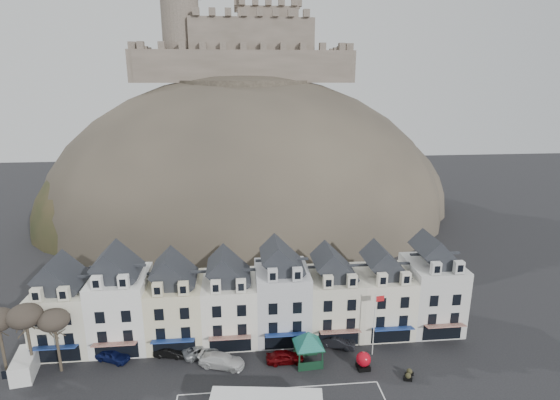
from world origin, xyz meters
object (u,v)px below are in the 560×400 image
Objects in this scene: car_navy at (112,355)px; bus_shelter at (308,339)px; car_silver at (201,350)px; flagpole at (375,321)px; white_van at (26,365)px; car_black at (170,352)px; car_white at (222,360)px; car_maroon at (285,357)px; car_charcoal at (337,341)px; red_buoy at (363,360)px.

bus_shelter is at bearing -72.41° from car_navy.
bus_shelter reaches higher than car_silver.
flagpole is 21.55m from car_silver.
white_van is at bearing 123.74° from car_navy.
car_white is (6.40, -2.50, 0.17)m from car_black.
white_van is 1.24× the size of car_navy.
flagpole reaches higher than bus_shelter.
car_maroon is 0.97× the size of car_charcoal.
car_navy is (-29.68, 4.48, -0.35)m from red_buoy.
car_navy is 1.16× the size of car_black.
red_buoy is 0.46× the size of car_charcoal.
car_charcoal is at bearing 30.33° from bus_shelter.
car_black is 14.13m from car_maroon.
car_maroon is (29.88, -0.90, -0.40)m from white_van.
red_buoy reaches higher than car_silver.
flagpole is 31.97m from car_navy.
red_buoy is 9.24m from car_maroon.
car_maroon is (13.90, -2.50, 0.15)m from car_black.
car_navy is 0.97× the size of car_maroon.
car_navy is at bearing 168.64° from bus_shelter.
red_buoy is 30.02m from car_navy.
bus_shelter is 10.54m from car_white.
car_navy is 20.82m from car_maroon.
flagpole is 1.81× the size of car_maroon.
bus_shelter is at bearing -74.46° from car_white.
car_white is at bearing 173.24° from bus_shelter.
car_silver is at bearing 75.39° from car_maroon.
car_black is 0.84× the size of car_silver.
car_black is (-24.89, 1.99, -4.04)m from flagpole.
bus_shelter is 1.44× the size of car_charcoal.
red_buoy is at bearing -134.48° from car_charcoal.
bus_shelter is 13.41m from car_silver.
car_navy is (9.20, 1.51, -0.42)m from white_van.
car_white reaches higher than car_navy.
car_black is at bearing 86.45° from car_white.
car_charcoal is at bearing 154.12° from flagpole.
car_charcoal is (4.17, 2.90, -2.54)m from bus_shelter.
car_black is at bearing -64.80° from car_navy.
flagpole is 41.02m from white_van.
car_maroon reaches higher than car_silver.
car_silver is 0.99× the size of car_maroon.
white_van is at bearing 105.47° from car_white.
car_maroon is (7.50, 0.00, -0.02)m from car_white.
white_van is at bearing 179.45° from flagpole.
bus_shelter is 6.86m from red_buoy.
car_black is at bearing 168.73° from red_buoy.
white_van reaches higher than red_buoy.
bus_shelter is at bearing 145.61° from car_charcoal.
car_navy is 13.40m from car_white.
car_charcoal is (16.99, 0.00, 0.13)m from car_silver.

